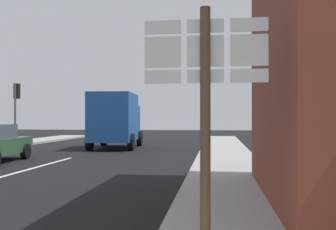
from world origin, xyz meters
TOP-DOWN VIEW (x-y plane):
  - ground_plane at (0.00, 10.00)m, footprint 80.00×80.00m
  - sidewalk_right at (6.57, 8.00)m, footprint 2.39×44.00m
  - delivery_truck at (0.56, 17.31)m, footprint 2.77×5.14m
  - route_sign_post at (6.04, 1.32)m, footprint 1.66×0.14m
  - traffic_light_far_left at (-5.68, 17.90)m, footprint 0.30×0.49m

SIDE VIEW (x-z plane):
  - ground_plane at x=0.00m, z-range 0.00..0.00m
  - sidewalk_right at x=6.57m, z-range 0.00..0.14m
  - delivery_truck at x=0.56m, z-range 0.13..3.18m
  - route_sign_post at x=6.04m, z-range 0.40..3.60m
  - traffic_light_far_left at x=-5.68m, z-range 0.90..4.67m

